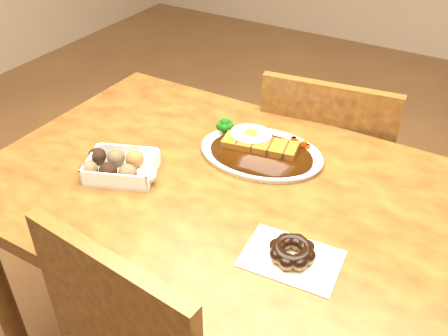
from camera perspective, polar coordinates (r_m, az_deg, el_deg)
The scene contains 5 objects.
table at distance 1.27m, azimuth 0.30°, elevation -5.57°, with size 1.20×0.80×0.75m.
chair_far at distance 1.74m, azimuth 11.56°, elevation -0.68°, with size 0.47×0.47×0.87m.
katsu_curry_plate at distance 1.31m, azimuth 4.08°, elevation 2.13°, with size 0.35×0.27×0.06m.
donut_box at distance 1.26m, azimuth -11.82°, elevation 0.20°, with size 0.20×0.18×0.05m.
pon_de_ring at distance 1.02m, azimuth 7.79°, elevation -9.50°, with size 0.20×0.15×0.04m.
Camera 1 is at (0.48, -0.83, 1.48)m, focal length 40.00 mm.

